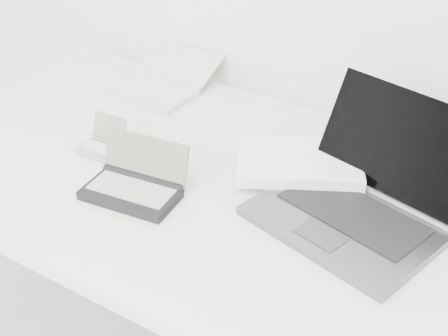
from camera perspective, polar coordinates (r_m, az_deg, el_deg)
The scene contains 5 objects.
desk at distance 1.33m, azimuth 2.01°, elevation -3.44°, with size 1.60×0.80×0.73m.
laptop_large at distance 1.27m, azimuth 10.24°, elevation -1.60°, with size 0.53×0.42×0.22m.
netbook_open_white at distance 1.72m, azimuth -5.85°, elevation 7.60°, with size 0.22×0.28×0.07m.
pda_silver at distance 1.46m, azimuth -11.05°, elevation 2.17°, with size 0.09×0.09×0.07m.
palmtop_charcoal at distance 1.29m, azimuth -8.13°, elevation -1.51°, with size 0.21×0.16×0.11m.
Camera 1 is at (0.54, 0.61, 1.47)m, focal length 50.00 mm.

